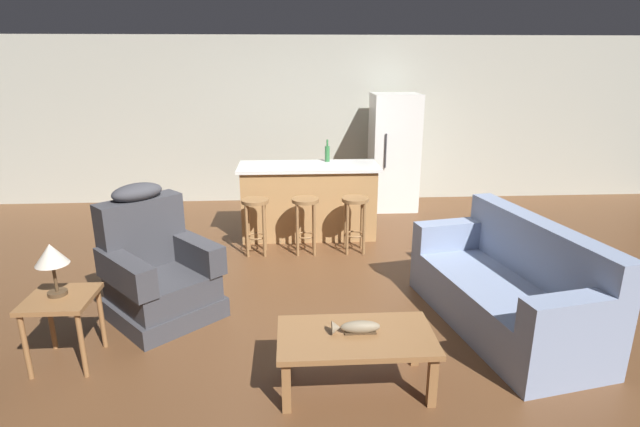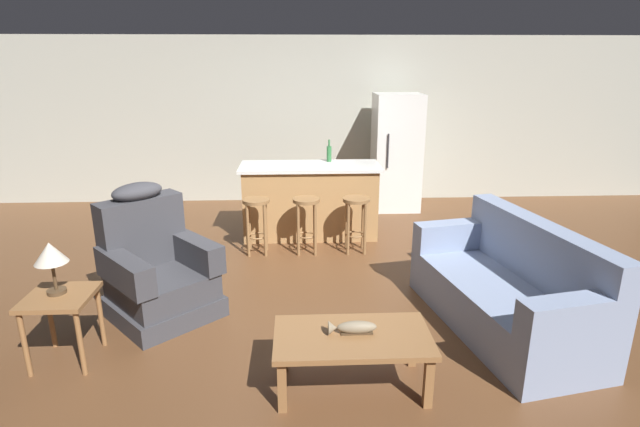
# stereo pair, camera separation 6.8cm
# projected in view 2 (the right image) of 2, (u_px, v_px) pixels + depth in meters

# --- Properties ---
(ground_plane) EXTENTS (12.00, 12.00, 0.00)m
(ground_plane) POSITION_uv_depth(u_px,v_px,m) (314.00, 277.00, 5.39)
(ground_plane) COLOR brown
(back_wall) EXTENTS (12.00, 0.05, 2.60)m
(back_wall) POSITION_uv_depth(u_px,v_px,m) (307.00, 121.00, 7.98)
(back_wall) COLOR #B2B2A3
(back_wall) RESTS_ON ground_plane
(coffee_table) EXTENTS (1.10, 0.60, 0.42)m
(coffee_table) POSITION_uv_depth(u_px,v_px,m) (352.00, 342.00, 3.50)
(coffee_table) COLOR olive
(coffee_table) RESTS_ON ground_plane
(fish_figurine) EXTENTS (0.34, 0.10, 0.10)m
(fish_figurine) POSITION_uv_depth(u_px,v_px,m) (352.00, 328.00, 3.49)
(fish_figurine) COLOR #4C3823
(fish_figurine) RESTS_ON coffee_table
(couch) EXTENTS (1.19, 2.03, 0.94)m
(couch) POSITION_uv_depth(u_px,v_px,m) (508.00, 291.00, 4.31)
(couch) COLOR #8493B2
(couch) RESTS_ON ground_plane
(recliner_near_lamp) EXTENTS (1.19, 1.19, 1.20)m
(recliner_near_lamp) POSITION_uv_depth(u_px,v_px,m) (157.00, 270.00, 4.53)
(recliner_near_lamp) COLOR #3D3D42
(recliner_near_lamp) RESTS_ON ground_plane
(end_table) EXTENTS (0.48, 0.48, 0.56)m
(end_table) POSITION_uv_depth(u_px,v_px,m) (61.00, 307.00, 3.78)
(end_table) COLOR olive
(end_table) RESTS_ON ground_plane
(table_lamp) EXTENTS (0.24, 0.24, 0.41)m
(table_lamp) POSITION_uv_depth(u_px,v_px,m) (51.00, 255.00, 3.69)
(table_lamp) COLOR #4C3823
(table_lamp) RESTS_ON end_table
(kitchen_island) EXTENTS (1.80, 0.70, 0.95)m
(kitchen_island) POSITION_uv_depth(u_px,v_px,m) (310.00, 200.00, 6.54)
(kitchen_island) COLOR #AD7F4C
(kitchen_island) RESTS_ON ground_plane
(bar_stool_left) EXTENTS (0.32, 0.32, 0.68)m
(bar_stool_left) POSITION_uv_depth(u_px,v_px,m) (257.00, 216.00, 5.91)
(bar_stool_left) COLOR olive
(bar_stool_left) RESTS_ON ground_plane
(bar_stool_middle) EXTENTS (0.32, 0.32, 0.68)m
(bar_stool_middle) POSITION_uv_depth(u_px,v_px,m) (306.00, 215.00, 5.94)
(bar_stool_middle) COLOR olive
(bar_stool_middle) RESTS_ON ground_plane
(bar_stool_right) EXTENTS (0.32, 0.32, 0.68)m
(bar_stool_right) POSITION_uv_depth(u_px,v_px,m) (356.00, 215.00, 5.96)
(bar_stool_right) COLOR olive
(bar_stool_right) RESTS_ON ground_plane
(refrigerator) EXTENTS (0.70, 0.69, 1.76)m
(refrigerator) POSITION_uv_depth(u_px,v_px,m) (396.00, 152.00, 7.62)
(refrigerator) COLOR white
(refrigerator) RESTS_ON ground_plane
(bottle_tall_green) EXTENTS (0.06, 0.06, 0.29)m
(bottle_tall_green) POSITION_uv_depth(u_px,v_px,m) (329.00, 153.00, 6.58)
(bottle_tall_green) COLOR #2D6B38
(bottle_tall_green) RESTS_ON kitchen_island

